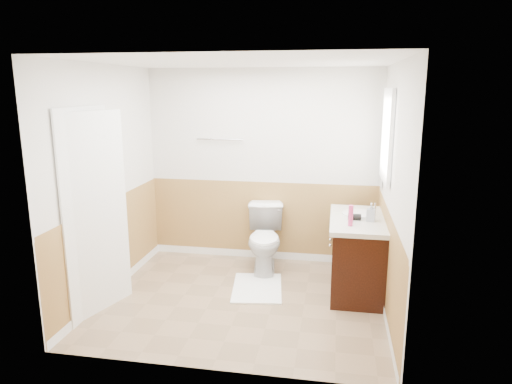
% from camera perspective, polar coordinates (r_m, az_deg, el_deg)
% --- Properties ---
extents(floor, '(3.00, 3.00, 0.00)m').
position_cam_1_polar(floor, '(5.15, -1.62, -13.15)').
color(floor, '#8C7051').
rests_on(floor, ground).
extents(ceiling, '(3.00, 3.00, 0.00)m').
position_cam_1_polar(ceiling, '(4.64, -1.82, 15.83)').
color(ceiling, white).
rests_on(ceiling, floor).
extents(wall_back, '(3.00, 0.00, 3.00)m').
position_cam_1_polar(wall_back, '(6.00, 0.79, 3.16)').
color(wall_back, silver).
rests_on(wall_back, floor).
extents(wall_front, '(3.00, 0.00, 3.00)m').
position_cam_1_polar(wall_front, '(3.52, -5.99, -3.87)').
color(wall_front, silver).
rests_on(wall_front, floor).
extents(wall_left, '(0.00, 3.00, 3.00)m').
position_cam_1_polar(wall_left, '(5.25, -17.98, 1.14)').
color(wall_left, silver).
rests_on(wall_left, floor).
extents(wall_right, '(0.00, 3.00, 3.00)m').
position_cam_1_polar(wall_right, '(4.68, 16.59, -0.13)').
color(wall_right, silver).
rests_on(wall_right, floor).
extents(wainscot_back, '(3.00, 0.00, 3.00)m').
position_cam_1_polar(wainscot_back, '(6.15, 0.75, -3.76)').
color(wainscot_back, '#A77D42').
rests_on(wainscot_back, floor).
extents(wainscot_front, '(3.00, 0.00, 3.00)m').
position_cam_1_polar(wainscot_front, '(3.81, -5.67, -14.69)').
color(wainscot_front, '#A77D42').
rests_on(wainscot_front, floor).
extents(wainscot_left, '(0.00, 2.60, 2.60)m').
position_cam_1_polar(wainscot_left, '(5.44, -17.32, -6.63)').
color(wainscot_left, '#A77D42').
rests_on(wainscot_left, floor).
extents(wainscot_right, '(0.00, 2.60, 2.60)m').
position_cam_1_polar(wainscot_right, '(4.89, 15.88, -8.71)').
color(wainscot_right, '#A77D42').
rests_on(wainscot_right, floor).
extents(toilet, '(0.55, 0.85, 0.81)m').
position_cam_1_polar(toilet, '(5.78, 1.13, -5.85)').
color(toilet, white).
rests_on(toilet, floor).
extents(bath_mat, '(0.65, 0.87, 0.02)m').
position_cam_1_polar(bath_mat, '(5.39, 0.15, -11.78)').
color(bath_mat, white).
rests_on(bath_mat, floor).
extents(vanity_cabinet, '(0.55, 1.10, 0.80)m').
position_cam_1_polar(vanity_cabinet, '(5.34, 12.37, -7.82)').
color(vanity_cabinet, black).
rests_on(vanity_cabinet, floor).
extents(vanity_knob_left, '(0.03, 0.03, 0.03)m').
position_cam_1_polar(vanity_knob_left, '(5.19, 9.16, -6.53)').
color(vanity_knob_left, silver).
rests_on(vanity_knob_left, vanity_cabinet).
extents(vanity_knob_right, '(0.03, 0.03, 0.03)m').
position_cam_1_polar(vanity_knob_right, '(5.38, 9.20, -5.83)').
color(vanity_knob_right, silver).
rests_on(vanity_knob_right, vanity_cabinet).
extents(countertop, '(0.60, 1.15, 0.05)m').
position_cam_1_polar(countertop, '(5.21, 12.48, -3.43)').
color(countertop, beige).
rests_on(countertop, vanity_cabinet).
extents(sink_basin, '(0.36, 0.36, 0.02)m').
position_cam_1_polar(sink_basin, '(5.35, 12.54, -2.63)').
color(sink_basin, silver).
rests_on(sink_basin, countertop).
extents(faucet, '(0.02, 0.02, 0.14)m').
position_cam_1_polar(faucet, '(5.34, 14.50, -2.08)').
color(faucet, silver).
rests_on(faucet, countertop).
extents(lotion_bottle, '(0.05, 0.05, 0.22)m').
position_cam_1_polar(lotion_bottle, '(4.87, 11.64, -2.88)').
color(lotion_bottle, '#D23673').
rests_on(lotion_bottle, countertop).
extents(soap_dispenser, '(0.10, 0.10, 0.20)m').
position_cam_1_polar(soap_dispenser, '(5.09, 14.05, -2.44)').
color(soap_dispenser, '#8D949F').
rests_on(soap_dispenser, countertop).
extents(hair_dryer_body, '(0.14, 0.07, 0.07)m').
position_cam_1_polar(hair_dryer_body, '(5.11, 12.10, -3.02)').
color(hair_dryer_body, black).
rests_on(hair_dryer_body, countertop).
extents(hair_dryer_handle, '(0.03, 0.03, 0.07)m').
position_cam_1_polar(hair_dryer_handle, '(5.06, 11.77, -3.51)').
color(hair_dryer_handle, black).
rests_on(hair_dryer_handle, countertop).
extents(mirror_panel, '(0.02, 0.35, 0.90)m').
position_cam_1_polar(mirror_panel, '(5.71, 15.33, 5.26)').
color(mirror_panel, silver).
rests_on(mirror_panel, wall_right).
extents(window_frame, '(0.04, 0.80, 1.00)m').
position_cam_1_polar(window_frame, '(5.18, 15.89, 6.73)').
color(window_frame, white).
rests_on(window_frame, wall_right).
extents(window_glass, '(0.01, 0.70, 0.90)m').
position_cam_1_polar(window_glass, '(5.18, 16.07, 6.72)').
color(window_glass, white).
rests_on(window_glass, wall_right).
extents(door, '(0.29, 0.78, 2.04)m').
position_cam_1_polar(door, '(4.87, -19.19, -2.62)').
color(door, white).
rests_on(door, wall_left).
extents(door_frame, '(0.02, 0.92, 2.10)m').
position_cam_1_polar(door_frame, '(4.90, -19.98, -2.45)').
color(door_frame, white).
rests_on(door_frame, wall_left).
extents(door_knob, '(0.06, 0.06, 0.06)m').
position_cam_1_polar(door_knob, '(5.14, -16.79, -2.46)').
color(door_knob, silver).
rests_on(door_knob, door).
extents(towel_bar, '(0.62, 0.02, 0.02)m').
position_cam_1_polar(towel_bar, '(6.01, -4.50, 6.52)').
color(towel_bar, silver).
rests_on(towel_bar, wall_back).
extents(tp_holder_bar, '(0.14, 0.02, 0.02)m').
position_cam_1_polar(tp_holder_bar, '(6.06, -0.27, -2.06)').
color(tp_holder_bar, silver).
rests_on(tp_holder_bar, wall_back).
extents(tp_roll, '(0.10, 0.11, 0.11)m').
position_cam_1_polar(tp_roll, '(6.06, -0.27, -2.06)').
color(tp_roll, white).
rests_on(tp_roll, tp_holder_bar).
extents(tp_sheet, '(0.10, 0.01, 0.16)m').
position_cam_1_polar(tp_sheet, '(6.09, -0.27, -3.06)').
color(tp_sheet, white).
rests_on(tp_sheet, tp_roll).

